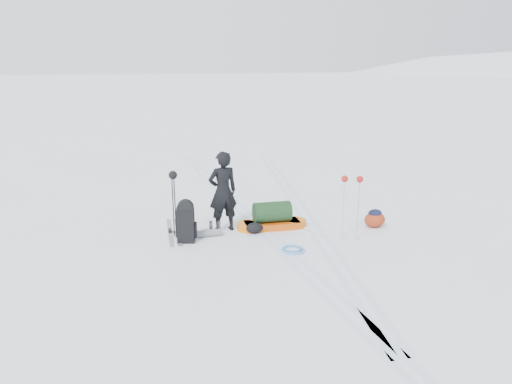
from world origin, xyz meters
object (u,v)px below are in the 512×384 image
skier (223,192)px  ski_poles_black (173,183)px  expedition_rucksack (189,222)px  pulk_sled (272,218)px

skier → ski_poles_black: skier is taller
expedition_rucksack → ski_poles_black: size_ratio=0.68×
skier → pulk_sled: size_ratio=1.11×
skier → expedition_rucksack: skier is taller
skier → pulk_sled: skier is taller
pulk_sled → expedition_rucksack: expedition_rucksack is taller
skier → ski_poles_black: size_ratio=1.23×
expedition_rucksack → ski_poles_black: 0.87m
skier → ski_poles_black: (-1.07, -0.17, 0.30)m
pulk_sled → ski_poles_black: bearing=-177.2°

